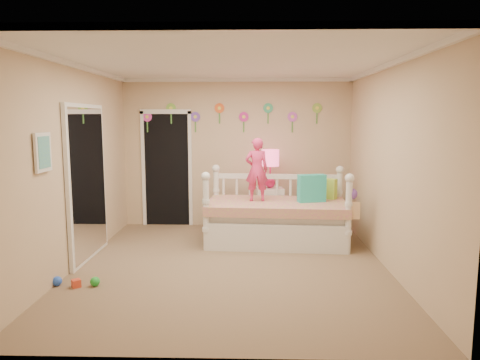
{
  "coord_description": "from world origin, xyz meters",
  "views": [
    {
      "loc": [
        0.26,
        -5.55,
        1.9
      ],
      "look_at": [
        0.1,
        0.6,
        1.05
      ],
      "focal_mm": 33.04,
      "sensor_mm": 36.0,
      "label": 1
    }
  ],
  "objects_px": {
    "daybed": "(277,205)",
    "nightstand": "(270,209)",
    "child": "(257,170)",
    "table_lamp": "(270,163)"
  },
  "relations": [
    {
      "from": "daybed",
      "to": "child",
      "type": "bearing_deg",
      "value": 177.76
    },
    {
      "from": "child",
      "to": "table_lamp",
      "type": "bearing_deg",
      "value": -114.05
    },
    {
      "from": "daybed",
      "to": "child",
      "type": "xyz_separation_m",
      "value": [
        -0.31,
        0.03,
        0.55
      ]
    },
    {
      "from": "daybed",
      "to": "child",
      "type": "relative_size",
      "value": 2.21
    },
    {
      "from": "child",
      "to": "table_lamp",
      "type": "distance_m",
      "value": 0.73
    },
    {
      "from": "daybed",
      "to": "nightstand",
      "type": "distance_m",
      "value": 0.75
    },
    {
      "from": "daybed",
      "to": "table_lamp",
      "type": "distance_m",
      "value": 0.93
    },
    {
      "from": "nightstand",
      "to": "table_lamp",
      "type": "xyz_separation_m",
      "value": [
        0.0,
        0.0,
        0.8
      ]
    },
    {
      "from": "daybed",
      "to": "nightstand",
      "type": "relative_size",
      "value": 2.89
    },
    {
      "from": "table_lamp",
      "to": "child",
      "type": "bearing_deg",
      "value": -108.95
    }
  ]
}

